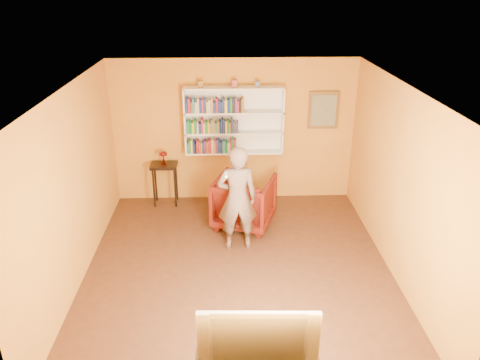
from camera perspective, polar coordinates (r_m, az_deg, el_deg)
The scene contains 15 objects.
room_shell at distance 6.58m, azimuth -0.21°, elevation -3.46°, with size 5.30×5.80×2.88m.
bookshelf at distance 8.61m, azimuth -0.75°, elevation 7.32°, with size 1.80×0.29×1.23m.
books_row_lower at distance 8.66m, azimuth -3.44°, elevation 4.14°, with size 0.90×0.19×0.27m.
books_row_middle at distance 8.54m, azimuth -3.40°, elevation 6.52°, with size 0.93×0.19×0.27m.
books_row_upper at distance 8.43m, azimuth -3.07°, elevation 9.04°, with size 1.03×0.18×0.27m.
ornament_left at distance 8.40m, azimuth -4.81°, elevation 11.57°, with size 0.08×0.08×0.11m, color #98622B.
ornament_centre at distance 8.39m, azimuth -0.68°, elevation 11.68°, with size 0.09×0.09×0.13m, color #A34136.
ornament_right at distance 8.41m, azimuth 2.14°, elevation 11.61°, with size 0.07×0.07×0.10m, color slate.
framed_painting at distance 8.81m, azimuth 10.15°, elevation 8.38°, with size 0.55×0.05×0.70m.
console_table at distance 8.84m, azimuth -9.21°, elevation 1.09°, with size 0.50×0.38×0.81m.
ruby_lustre at distance 8.72m, azimuth -9.34°, elevation 3.02°, with size 0.16×0.15×0.25m.
armchair at distance 8.08m, azimuth 0.50°, elevation -2.61°, with size 0.94×0.97×0.88m, color #490805.
person at distance 7.23m, azimuth -0.34°, elevation -2.30°, with size 0.62×0.41×1.71m, color brown.
game_remote at distance 6.66m, azimuth -1.71°, elevation 0.61°, with size 0.04×0.15×0.04m, color white.
television at distance 4.84m, azimuth 2.20°, elevation -18.07°, with size 1.18×0.15×0.68m, color black.
Camera 1 is at (-0.19, -5.86, 4.01)m, focal length 35.00 mm.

